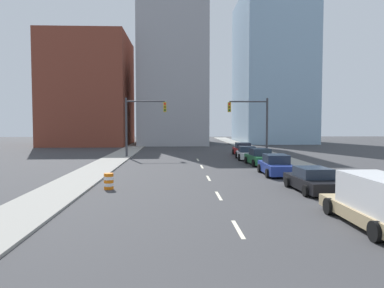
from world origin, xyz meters
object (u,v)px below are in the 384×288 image
(sedan_black, at_px, (313,180))
(traffic_signal_right, at_px, (256,119))
(box_truck_tan, at_px, (378,203))
(sedan_blue, at_px, (276,166))
(traffic_barrel, at_px, (109,181))
(sedan_white, at_px, (247,153))
(traffic_signal_left, at_px, (138,119))
(sedan_green, at_px, (260,157))
(sedan_red, at_px, (243,150))

(sedan_black, bearing_deg, traffic_signal_right, 84.32)
(box_truck_tan, distance_m, sedan_blue, 14.08)
(traffic_signal_right, height_order, box_truck_tan, traffic_signal_right)
(traffic_barrel, xyz_separation_m, sedan_white, (11.48, 17.27, 0.18))
(traffic_signal_left, distance_m, sedan_green, 14.97)
(sedan_blue, height_order, sedan_red, sedan_blue)
(sedan_blue, xyz_separation_m, sedan_red, (0.52, 16.82, -0.01))
(box_truck_tan, bearing_deg, sedan_blue, 89.85)
(sedan_black, relative_size, sedan_white, 1.10)
(sedan_green, bearing_deg, sedan_red, 85.58)
(box_truck_tan, distance_m, sedan_green, 20.74)
(traffic_barrel, bearing_deg, traffic_signal_right, 57.20)
(sedan_black, xyz_separation_m, sedan_red, (0.21, 23.55, 0.06))
(sedan_white, distance_m, sedan_red, 5.15)
(sedan_blue, xyz_separation_m, sedan_green, (0.28, 6.65, -0.00))
(sedan_blue, distance_m, sedan_red, 16.83)
(traffic_signal_left, xyz_separation_m, traffic_signal_right, (13.43, 0.00, 0.00))
(sedan_blue, distance_m, sedan_green, 6.66)
(sedan_green, height_order, sedan_red, sedan_green)
(traffic_signal_right, height_order, sedan_black, traffic_signal_right)
(box_truck_tan, xyz_separation_m, sedan_green, (0.22, 20.74, -0.25))
(traffic_barrel, relative_size, sedan_black, 0.20)
(traffic_barrel, height_order, sedan_white, sedan_white)
(sedan_green, bearing_deg, sedan_black, -92.99)
(sedan_blue, bearing_deg, sedan_black, -85.85)
(sedan_white, bearing_deg, sedan_green, -84.26)
(box_truck_tan, relative_size, sedan_white, 1.38)
(traffic_signal_left, relative_size, sedan_red, 1.51)
(traffic_signal_right, distance_m, sedan_black, 21.78)
(traffic_signal_left, relative_size, sedan_blue, 1.41)
(sedan_white, bearing_deg, sedan_red, 87.59)
(traffic_signal_right, height_order, sedan_blue, traffic_signal_right)
(traffic_signal_right, xyz_separation_m, sedan_white, (-1.58, -2.99, -3.69))
(traffic_signal_right, relative_size, sedan_blue, 1.41)
(traffic_signal_left, xyz_separation_m, sedan_green, (12.09, -8.04, -3.65))
(sedan_white, bearing_deg, traffic_barrel, -120.65)
(box_truck_tan, distance_m, sedan_black, 7.36)
(traffic_barrel, distance_m, sedan_white, 20.74)
(box_truck_tan, xyz_separation_m, sedan_blue, (-0.06, 14.08, -0.24))
(traffic_barrel, height_order, sedan_red, sedan_red)
(traffic_barrel, bearing_deg, box_truck_tan, -36.49)
(box_truck_tan, bearing_deg, traffic_signal_right, 86.49)
(traffic_barrel, relative_size, sedan_white, 0.22)
(traffic_barrel, bearing_deg, sedan_green, 46.21)
(box_truck_tan, bearing_deg, sedan_red, 88.75)
(sedan_red, bearing_deg, sedan_white, -95.91)
(sedan_blue, bearing_deg, traffic_signal_left, 130.32)
(traffic_signal_right, distance_m, sedan_red, 4.38)
(traffic_signal_left, bearing_deg, sedan_white, -14.17)
(traffic_signal_right, xyz_separation_m, sedan_green, (-1.34, -8.04, -3.65))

